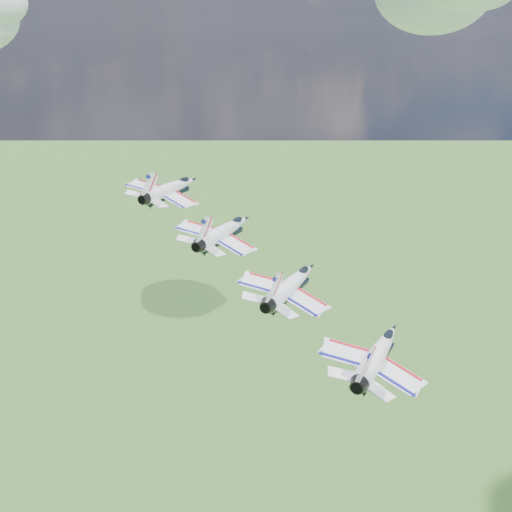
% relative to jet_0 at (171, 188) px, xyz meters
% --- Properties ---
extents(jet_0, '(13.21, 15.52, 5.93)m').
position_rel_jet_0_xyz_m(jet_0, '(0.00, 0.00, 0.00)').
color(jet_0, silver).
extents(jet_1, '(13.21, 15.52, 5.93)m').
position_rel_jet_0_xyz_m(jet_1, '(8.37, -8.70, -2.58)').
color(jet_1, silver).
extents(jet_2, '(13.21, 15.52, 5.93)m').
position_rel_jet_0_xyz_m(jet_2, '(16.73, -17.41, -5.16)').
color(jet_2, white).
extents(jet_3, '(13.21, 15.52, 5.93)m').
position_rel_jet_0_xyz_m(jet_3, '(25.10, -26.11, -7.74)').
color(jet_3, white).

